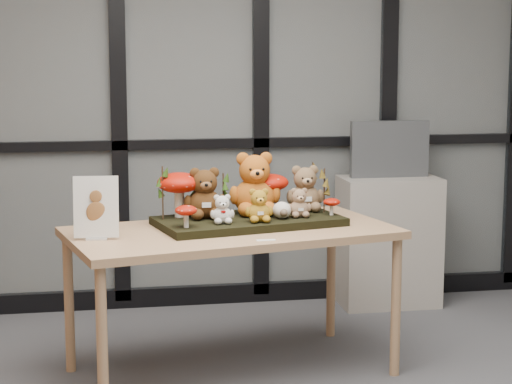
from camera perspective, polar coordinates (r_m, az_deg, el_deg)
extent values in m
plane|color=#ADABA4|center=(5.90, -4.08, 6.39)|extent=(5.00, 0.00, 5.00)
cube|color=#2D383F|center=(5.87, -4.05, 6.38)|extent=(4.90, 0.02, 2.70)
cube|color=black|center=(6.08, -3.91, -6.34)|extent=(4.90, 0.06, 0.12)
cube|color=black|center=(5.90, -4.02, 2.98)|extent=(4.90, 0.06, 0.06)
cube|color=black|center=(5.84, -8.47, 6.29)|extent=(0.10, 0.06, 2.70)
cube|color=black|center=(5.94, 0.30, 6.43)|extent=(0.10, 0.06, 2.70)
cube|color=black|center=(6.15, 8.16, 6.43)|extent=(0.10, 0.06, 2.70)
cube|color=tan|center=(4.66, -1.54, -2.54)|extent=(1.75, 1.14, 0.04)
cylinder|color=tan|center=(4.21, -9.45, -9.25)|extent=(0.05, 0.05, 0.72)
cylinder|color=tan|center=(4.87, -11.43, -6.77)|extent=(0.05, 0.05, 0.72)
cylinder|color=tan|center=(4.77, 8.60, -7.02)|extent=(0.05, 0.05, 0.72)
cylinder|color=tan|center=(5.37, 4.64, -5.15)|extent=(0.05, 0.05, 0.72)
cube|color=black|center=(4.75, -0.45, -1.81)|extent=(1.01, 0.66, 0.04)
cube|color=silver|center=(4.48, -9.77, -2.82)|extent=(0.11, 0.07, 0.01)
cube|color=white|center=(4.45, -9.82, -0.91)|extent=(0.22, 0.06, 0.29)
ellipsoid|color=brown|center=(4.45, -9.81, -1.24)|extent=(0.09, 0.01, 0.11)
ellipsoid|color=brown|center=(4.43, -9.83, -0.27)|extent=(0.06, 0.01, 0.06)
cube|color=white|center=(4.38, 0.62, -2.99)|extent=(0.09, 0.03, 0.00)
cube|color=gray|center=(6.05, 8.15, -3.02)|extent=(0.63, 0.36, 0.83)
cube|color=#46494D|center=(5.97, 8.22, 2.64)|extent=(0.51, 0.05, 0.36)
cube|color=black|center=(5.95, 8.29, 2.61)|extent=(0.45, 0.00, 0.30)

